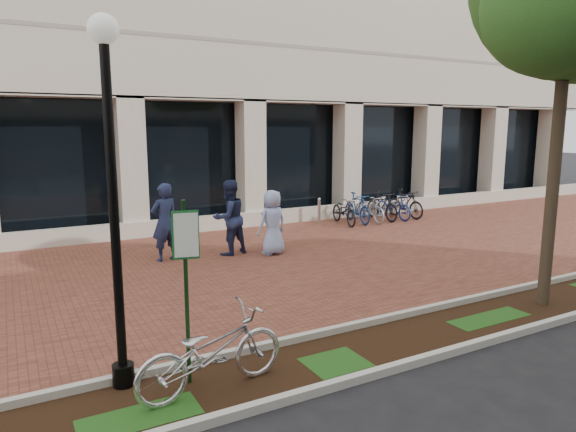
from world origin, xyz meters
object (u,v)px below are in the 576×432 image
pedestrian_right (272,222)px  lamppost (112,187)px  locked_bicycle (212,351)px  pedestrian_mid (229,218)px  bike_rack_cluster (375,207)px  parking_sign (186,270)px  bollard (319,210)px  pedestrian_left (165,222)px

pedestrian_right → lamppost: bearing=37.2°
locked_bicycle → pedestrian_mid: 7.18m
pedestrian_mid → bike_rack_cluster: bearing=-176.9°
bike_rack_cluster → lamppost: bearing=-138.5°
parking_sign → pedestrian_right: parking_sign is taller
locked_bicycle → bike_rack_cluster: 12.73m
lamppost → locked_bicycle: (0.97, -0.67, -2.07)m
pedestrian_mid → bollard: size_ratio=2.17×
locked_bicycle → bollard: 11.73m
pedestrian_right → bollard: size_ratio=1.88×
lamppost → pedestrian_left: lamppost is taller
parking_sign → lamppost: 1.36m
parking_sign → bollard: parking_sign is taller
pedestrian_mid → bollard: pedestrian_mid is taller
pedestrian_mid → bike_rack_cluster: 6.80m
bollard → lamppost: bearing=-134.6°
pedestrian_left → bike_rack_cluster: bearing=-179.3°
pedestrian_mid → pedestrian_right: bearing=137.3°
lamppost → bollard: size_ratio=5.06×
parking_sign → pedestrian_mid: 6.98m
pedestrian_right → parking_sign: bearing=43.8°
locked_bicycle → pedestrian_right: 7.18m
locked_bicycle → pedestrian_left: 6.86m
pedestrian_mid → locked_bicycle: bearing=51.2°
parking_sign → bollard: bearing=62.1°
lamppost → bike_rack_cluster: size_ratio=1.31×
lamppost → locked_bicycle: size_ratio=2.27×
pedestrian_mid → bollard: 5.16m
parking_sign → locked_bicycle: 1.08m
locked_bicycle → pedestrian_left: (1.28, 6.72, 0.45)m
parking_sign → pedestrian_mid: parking_sign is taller
pedestrian_left → bollard: pedestrian_left is taller
pedestrian_left → pedestrian_right: bearing=152.5°
pedestrian_mid → lamppost: bearing=41.8°
parking_sign → pedestrian_left: (1.48, 6.40, -0.57)m
bollard → bike_rack_cluster: 2.11m
lamppost → bollard: bearing=45.4°
pedestrian_right → pedestrian_mid: bearing=-38.3°
lamppost → bollard: 12.07m
pedestrian_mid → bollard: bearing=-164.1°
parking_sign → lamppost: size_ratio=0.53×
parking_sign → bike_rack_cluster: 12.71m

